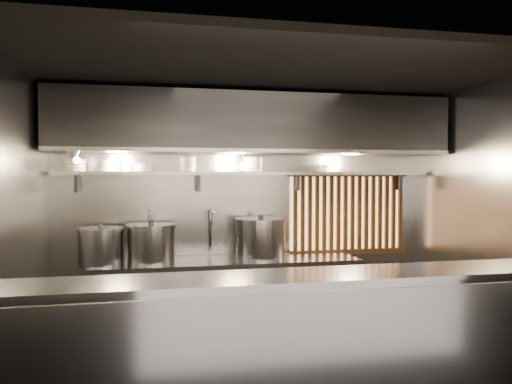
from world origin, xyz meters
name	(u,v)px	position (x,y,z in m)	size (l,w,h in m)	color
floor	(277,374)	(0.00, 0.00, 0.00)	(4.50, 4.50, 0.00)	black
ceiling	(278,73)	(0.00, 0.00, 2.80)	(4.50, 4.50, 0.00)	black
wall_back	(247,213)	(0.00, 1.50, 1.40)	(4.50, 4.50, 0.00)	gray
wall_left	(15,231)	(-2.25, 0.00, 1.40)	(3.00, 3.00, 0.00)	gray
wall_right	(491,220)	(2.25, 0.00, 1.40)	(3.00, 3.00, 0.00)	gray
serving_counter	(310,350)	(0.00, -0.96, 0.57)	(4.50, 0.56, 1.13)	#98989D
cooking_bench	(227,299)	(-0.30, 1.13, 0.45)	(3.00, 0.70, 0.90)	#98989D
bowl_shelf	(250,173)	(0.00, 1.32, 1.88)	(4.40, 0.34, 0.04)	#98989D
exhaust_hood	(253,125)	(0.00, 1.10, 2.42)	(4.40, 0.81, 0.65)	#2D2D30
wood_screen	(348,213)	(1.30, 1.45, 1.38)	(1.56, 0.09, 1.04)	#EEA86B
faucet_left	(150,223)	(-1.15, 1.37, 1.31)	(0.04, 0.30, 0.50)	silver
faucet_right	(211,222)	(-0.45, 1.37, 1.31)	(0.04, 0.30, 0.50)	silver
heat_lamp	(74,155)	(-1.90, 0.85, 2.07)	(0.25, 0.35, 0.20)	#98989D
pendant_bulb	(243,166)	(-0.10, 1.20, 1.96)	(0.09, 0.09, 0.19)	#2D2D30
stock_pot_left	(101,246)	(-1.67, 1.09, 1.10)	(0.64, 0.64, 0.44)	#98989D
stock_pot_mid	(151,243)	(-1.14, 1.14, 1.11)	(0.70, 0.70, 0.46)	#98989D
stock_pot_right	(261,238)	(0.10, 1.16, 1.13)	(0.79, 0.79, 0.50)	#98989D
bowl_stack_0	(76,165)	(-1.95, 1.32, 1.97)	(0.23, 0.23, 0.13)	white
bowl_stack_1	(110,166)	(-1.58, 1.32, 1.97)	(0.24, 0.24, 0.13)	white
bowl_stack_2	(143,167)	(-1.23, 1.32, 1.95)	(0.22, 0.22, 0.09)	white
bowl_stack_3	(188,164)	(-0.72, 1.32, 1.99)	(0.20, 0.20, 0.17)	white
bowl_stack_4	(253,165)	(0.05, 1.32, 1.98)	(0.24, 0.24, 0.17)	white
bowl_stack_5	(325,168)	(0.93, 1.32, 1.95)	(0.21, 0.21, 0.09)	white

